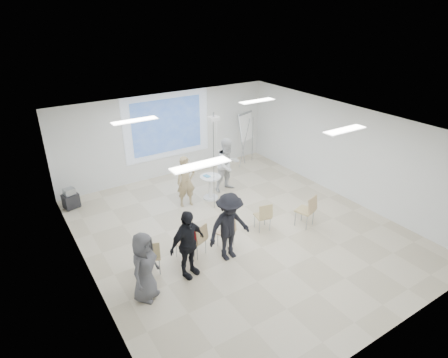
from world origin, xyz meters
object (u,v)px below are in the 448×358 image
chair_left_inner (198,238)px  flipchart_easel (246,127)px  chair_right_far (308,209)px  av_cart (71,199)px  player_right (228,162)px  audience_left (187,240)px  chair_left_mid (187,242)px  chair_far_left (151,254)px  chair_right_inner (264,215)px  laptop (196,238)px  chair_center (228,231)px  pedestal_table (210,186)px  player_left (186,178)px  audience_outer (144,263)px  audience_mid (229,223)px

chair_left_inner → flipchart_easel: (4.41, 4.17, 1.00)m
chair_right_far → av_cart: size_ratio=1.45×
player_right → audience_left: 4.49m
chair_left_mid → flipchart_easel: size_ratio=0.40×
chair_left_inner → chair_far_left: bearing=158.7°
chair_right_inner → laptop: size_ratio=2.62×
chair_left_inner → audience_left: size_ratio=0.46×
chair_left_inner → laptop: 0.11m
laptop → flipchart_easel: bearing=-159.1°
player_right → chair_center: 3.33m
player_right → laptop: player_right is taller
pedestal_table → chair_right_far: 3.23m
player_left → audience_left: audience_left is taller
chair_right_far → audience_left: bearing=163.7°
chair_left_mid → flipchart_easel: flipchart_easel is taller
pedestal_table → player_right: 1.01m
pedestal_table → audience_outer: (-3.45, -3.12, 0.44)m
laptop → chair_center: bearing=147.4°
audience_mid → chair_center: bearing=57.8°
audience_left → flipchart_easel: size_ratio=0.93×
audience_mid → av_cart: (-2.73, 4.70, -0.70)m
player_right → chair_right_inner: player_right is taller
audience_outer → av_cart: size_ratio=2.69×
pedestal_table → flipchart_easel: flipchart_easel is taller
chair_far_left → audience_mid: (1.84, -0.47, 0.47)m
chair_center → chair_right_far: 2.43m
player_left → audience_left: 3.36m
audience_left → flipchart_easel: flipchart_easel is taller
chair_far_left → audience_outer: bearing=-100.4°
player_left → chair_right_inner: size_ratio=2.16×
laptop → flipchart_easel: size_ratio=0.16×
audience_mid → chair_left_inner: bearing=139.3°
chair_center → chair_left_mid: bearing=151.4°
chair_right_inner → laptop: bearing=-170.3°
chair_right_inner → laptop: (-2.09, 0.06, -0.03)m
player_right → audience_mid: player_right is taller
av_cart → audience_mid: bearing=-73.1°
chair_right_far → audience_left: size_ratio=0.50×
chair_far_left → chair_left_mid: bearing=23.5°
chair_left_inner → audience_mid: 0.90m
player_left → flipchart_easel: flipchart_easel is taller
chair_left_mid → laptop: 0.28m
chair_far_left → pedestal_table: bearing=59.5°
player_left → chair_right_inner: player_left is taller
pedestal_table → flipchart_easel: bearing=33.5°
chair_left_mid → chair_center: size_ratio=1.05×
chair_far_left → chair_right_far: 4.49m
chair_left_mid → audience_mid: bearing=-40.2°
chair_left_inner → flipchart_easel: size_ratio=0.43×
chair_left_inner → av_cart: 4.74m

